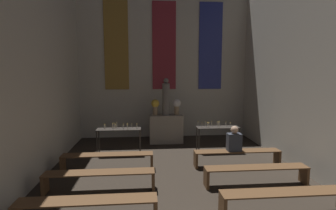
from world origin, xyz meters
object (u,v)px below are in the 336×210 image
(flower_vase_right, at_px, (177,105))
(pew_second_left, at_px, (87,206))
(altar, at_px, (166,129))
(candle_rack_left, at_px, (119,132))
(flower_vase_left, at_px, (155,106))
(candle_rack_right, at_px, (218,130))
(pew_third_left, at_px, (100,177))
(pew_back_right, at_px, (237,154))
(pew_back_left, at_px, (108,158))
(person_seated, at_px, (234,140))
(pew_third_right, at_px, (256,171))
(statue, at_px, (166,98))
(pew_second_right, at_px, (285,197))

(flower_vase_right, xyz_separation_m, pew_second_left, (-2.07, -4.93, -1.00))
(altar, height_order, candle_rack_left, altar)
(flower_vase_right, bearing_deg, flower_vase_left, 180.00)
(candle_rack_right, height_order, pew_third_left, candle_rack_right)
(pew_second_left, height_order, pew_back_right, same)
(pew_back_left, bearing_deg, person_seated, 0.00)
(pew_back_right, bearing_deg, pew_second_left, -144.59)
(flower_vase_right, xyz_separation_m, candle_rack_right, (1.14, -1.21, -0.64))
(altar, distance_m, candle_rack_right, 1.95)
(pew_back_right, bearing_deg, pew_third_right, -90.00)
(statue, height_order, pew_back_right, statue)
(altar, bearing_deg, flower_vase_left, 180.00)
(pew_second_right, bearing_deg, flower_vase_left, 112.71)
(pew_back_left, distance_m, person_seated, 3.30)
(pew_second_right, relative_size, pew_third_left, 1.00)
(altar, distance_m, flower_vase_right, 0.91)
(candle_rack_left, xyz_separation_m, pew_third_right, (3.22, -2.53, -0.36))
(candle_rack_left, relative_size, pew_second_left, 0.58)
(flower_vase_left, distance_m, pew_third_right, 4.38)
(candle_rack_right, bearing_deg, pew_second_right, -87.46)
(pew_back_left, bearing_deg, pew_third_right, -19.57)
(flower_vase_right, relative_size, pew_second_right, 0.24)
(pew_second_left, height_order, pew_second_right, same)
(person_seated, bearing_deg, flower_vase_right, 115.63)
(altar, xyz_separation_m, pew_third_left, (-1.69, -3.73, -0.17))
(altar, relative_size, pew_second_right, 0.51)
(pew_third_left, relative_size, pew_back_left, 1.00)
(person_seated, bearing_deg, pew_back_left, -180.00)
(altar, bearing_deg, statue, 0.00)
(pew_third_right, distance_m, pew_back_left, 3.58)
(candle_rack_right, relative_size, pew_second_left, 0.58)
(candle_rack_left, height_order, person_seated, person_seated)
(statue, bearing_deg, pew_third_left, -114.32)
(pew_third_left, xyz_separation_m, pew_back_right, (3.38, 1.20, 0.00))
(pew_second_right, height_order, pew_third_left, same)
(altar, relative_size, flower_vase_right, 2.11)
(statue, xyz_separation_m, candle_rack_right, (1.52, -1.21, -0.91))
(pew_back_left, bearing_deg, flower_vase_right, 50.83)
(statue, xyz_separation_m, pew_back_left, (-1.69, -2.54, -1.27))
(altar, height_order, pew_back_right, altar)
(flower_vase_right, distance_m, candle_rack_right, 1.78)
(flower_vase_left, bearing_deg, pew_third_right, -61.06)
(candle_rack_left, relative_size, pew_second_right, 0.58)
(candle_rack_right, xyz_separation_m, pew_third_left, (-3.21, -2.53, -0.36))
(flower_vase_right, relative_size, person_seated, 0.83)
(candle_rack_left, xyz_separation_m, person_seated, (3.12, -1.33, 0.03))
(pew_second_right, height_order, pew_back_right, same)
(candle_rack_left, distance_m, pew_third_right, 4.11)
(statue, distance_m, pew_second_right, 5.37)
(flower_vase_right, bearing_deg, person_seated, -64.37)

